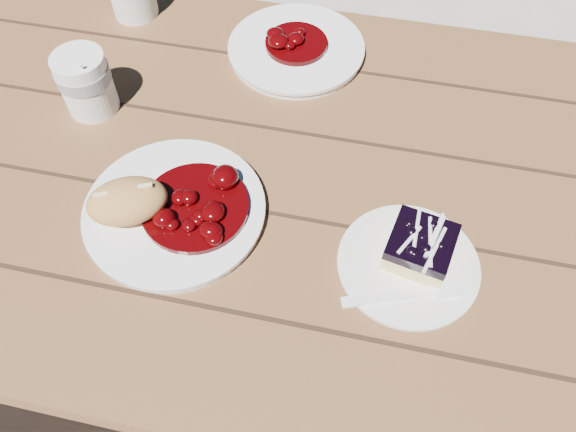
% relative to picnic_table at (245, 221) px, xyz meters
% --- Properties ---
extents(ground, '(60.00, 60.00, 0.00)m').
position_rel_picnic_table_xyz_m(ground, '(0.00, 0.00, -0.59)').
color(ground, '#AFAA9E').
rests_on(ground, ground).
extents(picnic_table, '(2.00, 1.55, 0.75)m').
position_rel_picnic_table_xyz_m(picnic_table, '(0.00, 0.00, 0.00)').
color(picnic_table, brown).
rests_on(picnic_table, ground).
extents(main_plate, '(0.25, 0.25, 0.02)m').
position_rel_picnic_table_xyz_m(main_plate, '(-0.06, -0.11, 0.17)').
color(main_plate, white).
rests_on(main_plate, picnic_table).
extents(goulash_stew, '(0.15, 0.15, 0.04)m').
position_rel_picnic_table_xyz_m(goulash_stew, '(-0.03, -0.11, 0.20)').
color(goulash_stew, '#3F0203').
rests_on(goulash_stew, main_plate).
extents(bread_roll, '(0.13, 0.11, 0.06)m').
position_rel_picnic_table_xyz_m(bread_roll, '(-0.12, -0.13, 0.21)').
color(bread_roll, tan).
rests_on(bread_roll, main_plate).
extents(dessert_plate, '(0.18, 0.18, 0.01)m').
position_rel_picnic_table_xyz_m(dessert_plate, '(0.27, -0.13, 0.17)').
color(dessert_plate, white).
rests_on(dessert_plate, picnic_table).
extents(blueberry_cake, '(0.10, 0.10, 0.05)m').
position_rel_picnic_table_xyz_m(blueberry_cake, '(0.28, -0.11, 0.19)').
color(blueberry_cake, '#F8DD87').
rests_on(blueberry_cake, dessert_plate).
extents(fork_dessert, '(0.16, 0.08, 0.00)m').
position_rel_picnic_table_xyz_m(fork_dessert, '(0.25, -0.18, 0.17)').
color(fork_dessert, white).
rests_on(fork_dessert, dessert_plate).
extents(coffee_cup, '(0.08, 0.08, 0.10)m').
position_rel_picnic_table_xyz_m(coffee_cup, '(-0.26, 0.07, 0.21)').
color(coffee_cup, white).
rests_on(coffee_cup, picnic_table).
extents(second_plate, '(0.23, 0.23, 0.02)m').
position_rel_picnic_table_xyz_m(second_plate, '(0.04, 0.27, 0.17)').
color(second_plate, white).
rests_on(second_plate, picnic_table).
extents(second_stew, '(0.11, 0.11, 0.04)m').
position_rel_picnic_table_xyz_m(second_stew, '(0.04, 0.27, 0.20)').
color(second_stew, '#3F0203').
rests_on(second_stew, second_plate).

